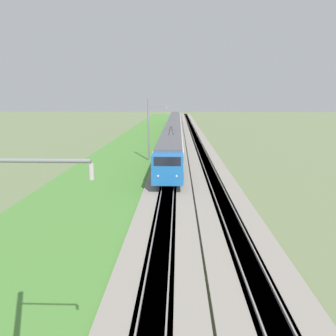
{
  "coord_description": "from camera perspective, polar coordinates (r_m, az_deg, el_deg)",
  "views": [
    {
      "loc": [
        -1.09,
        -0.92,
        8.49
      ],
      "look_at": [
        28.21,
        0.0,
        2.17
      ],
      "focal_mm": 35.0,
      "sensor_mm": 36.0,
      "label": 1
    }
  ],
  "objects": [
    {
      "name": "passenger_train",
      "position": [
        69.82,
        1.05,
        7.08
      ],
      "size": [
        83.98,
        2.93,
        4.93
      ],
      "rotation": [
        0.0,
        0.0,
        3.14
      ],
      "color": "blue",
      "rests_on": "ground"
    },
    {
      "name": "ballast_main",
      "position": [
        51.77,
        0.76,
        2.9
      ],
      "size": [
        240.0,
        4.4,
        0.3
      ],
      "color": "gray",
      "rests_on": "ground"
    },
    {
      "name": "ballast_adjacent",
      "position": [
        51.89,
        5.78,
        2.86
      ],
      "size": [
        240.0,
        4.4,
        0.3
      ],
      "color": "gray",
      "rests_on": "ground"
    },
    {
      "name": "track_main",
      "position": [
        51.77,
        0.76,
        2.91
      ],
      "size": [
        240.0,
        1.57,
        0.45
      ],
      "color": "#4C4238",
      "rests_on": "ground"
    },
    {
      "name": "track_adjacent",
      "position": [
        51.89,
        5.78,
        2.87
      ],
      "size": [
        240.0,
        1.57,
        0.45
      ],
      "color": "#4C4238",
      "rests_on": "ground"
    },
    {
      "name": "grass_verge",
      "position": [
        52.24,
        -5.82,
        2.82
      ],
      "size": [
        240.0,
        12.35,
        0.12
      ],
      "color": "#4C8438",
      "rests_on": "ground"
    },
    {
      "name": "catenary_mast_mid",
      "position": [
        44.18,
        -3.34,
        6.72
      ],
      "size": [
        0.22,
        2.56,
        8.33
      ],
      "color": "slate",
      "rests_on": "ground"
    }
  ]
}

